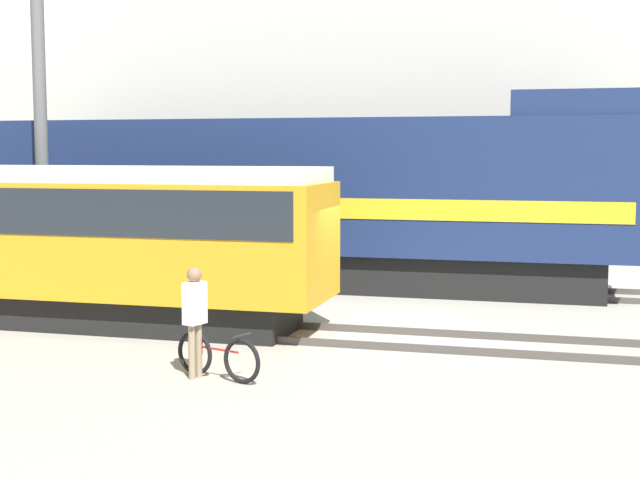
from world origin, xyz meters
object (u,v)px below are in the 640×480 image
object	(u,v)px
streetcar	(47,234)
person	(195,310)
utility_pole_left	(41,144)
freight_locomotive	(295,199)
bicycle	(218,357)

from	to	relation	value
streetcar	person	size ratio (longest dim) A/B	6.73
person	utility_pole_left	xyz separation A→B (m)	(-6.87, 6.63, 2.68)
freight_locomotive	person	xyz separation A→B (m)	(1.30, -9.79, -1.24)
freight_locomotive	bicycle	world-z (taller)	freight_locomotive
utility_pole_left	person	bearing A→B (deg)	-43.96
bicycle	utility_pole_left	bearing A→B (deg)	137.66
freight_locomotive	bicycle	size ratio (longest dim) A/B	10.90
freight_locomotive	streetcar	size ratio (longest dim) A/B	1.47
streetcar	bicycle	distance (m)	6.39
streetcar	utility_pole_left	bearing A→B (deg)	123.28
bicycle	streetcar	bearing A→B (deg)	146.38
bicycle	utility_pole_left	size ratio (longest dim) A/B	0.21
utility_pole_left	streetcar	bearing A→B (deg)	-56.72
freight_locomotive	person	distance (m)	9.96
freight_locomotive	utility_pole_left	world-z (taller)	utility_pole_left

